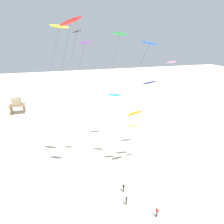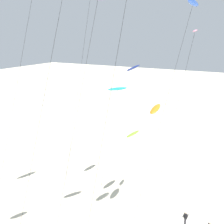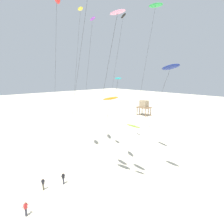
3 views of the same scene
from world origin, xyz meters
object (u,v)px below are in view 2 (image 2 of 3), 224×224
Objects in this scene: kite_orange at (155,109)px; kite_purple at (97,4)px; kite_lime at (133,134)px; kite_flyer_furthest at (185,218)px; kite_blue at (192,5)px; kite_teal at (117,90)px; kite_pink at (194,36)px; kite_navy at (133,69)px.

kite_orange is 13.81m from kite_purple.
kite_lime is 11.77m from kite_flyer_furthest.
kite_purple is (-7.90, 6.49, -0.23)m from kite_blue.
kite_teal is 0.61× the size of kite_purple.
kite_pink reaches higher than kite_lime.
kite_navy is at bearing 60.37° from kite_blue.
kite_blue is 1.14× the size of kite_pink.
kite_pink is 14.02m from kite_lime.
kite_lime is at bearing 82.62° from kite_blue.
kite_pink is at bearing 7.56° from kite_blue.
kite_flyer_furthest is (-1.21, -8.95, -12.94)m from kite_teal.
kite_purple is at bearing -173.32° from kite_teal.
kite_navy is at bearing 11.54° from kite_teal.
kite_teal is (-7.63, -1.56, -1.53)m from kite_navy.
kite_flyer_furthest is (-4.78, -8.50, -6.59)m from kite_lime.
kite_purple is at bearing -178.91° from kite_lime.
kite_orange is (-0.25, 3.38, -11.30)m from kite_blue.
kite_pink is at bearing 16.94° from kite_flyer_furthest.
kite_pink is at bearing -97.83° from kite_navy.
kite_orange reaches higher than kite_flyer_furthest.
kite_flyer_furthest is at bearing -125.10° from kite_orange.
kite_teal is (-2.71, 7.10, -8.95)m from kite_blue.
kite_orange is 0.52× the size of kite_purple.
kite_teal reaches higher than kite_orange.
kite_purple is at bearing 152.92° from kite_pink.
kite_blue reaches higher than kite_purple.
kite_lime is (3.57, -0.44, -6.35)m from kite_teal.
kite_blue reaches higher than kite_teal.
kite_purple reaches higher than kite_flyer_furthest.
kite_blue is at bearing -85.83° from kite_orange.
kite_purple reaches higher than kite_teal.
kite_purple is 13.91× the size of kite_flyer_furthest.
kite_lime is 0.34× the size of kite_purple.
kite_navy reaches higher than kite_lime.
kite_lime is at bearing -153.78° from kite_navy.
kite_teal is at bearing 82.30° from kite_flyer_furthest.
kite_orange is (2.46, -3.72, -2.35)m from kite_teal.
kite_pink reaches higher than kite_teal.
kite_pink is 1.45× the size of kite_teal.
kite_blue reaches higher than kite_flyer_furthest.
kite_teal is at bearing 110.88° from kite_blue.
kite_orange is at bearing -108.67° from kite_lime.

